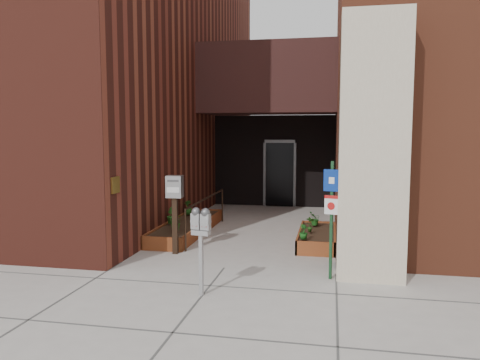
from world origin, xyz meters
The scene contains 15 objects.
ground centered at (0.00, 0.00, 0.00)m, with size 80.00×80.00×0.00m, color #9E9991.
architecture centered at (-0.18, 6.89, 4.98)m, with size 20.00×14.60×10.00m.
planter_left centered at (-1.55, 2.70, 0.13)m, with size 0.90×3.60×0.30m.
planter_right centered at (1.60, 2.20, 0.13)m, with size 0.80×2.20×0.30m.
handrail centered at (-1.05, 2.65, 0.75)m, with size 0.04×3.34×0.90m.
parking_meter centered at (-0.01, -1.45, 1.04)m, with size 0.31×0.17×1.35m.
sign_post centered at (1.90, -0.27, 1.22)m, with size 0.27×0.10×1.99m.
payment_dropbox centered at (-1.20, 0.80, 1.15)m, with size 0.33×0.26×1.59m.
shrub_left_a centered at (-1.45, 1.60, 0.48)m, with size 0.32×0.32×0.36m, color #285A19.
shrub_left_b centered at (-1.85, 2.33, 0.49)m, with size 0.21×0.21×0.39m, color #235F1B.
shrub_left_c centered at (-1.81, 3.58, 0.49)m, with size 0.21×0.21×0.37m, color #1F5718.
shrub_left_d centered at (-1.85, 3.72, 0.47)m, with size 0.18×0.18×0.34m, color #245E1B.
shrub_right_a centered at (1.35, 1.30, 0.45)m, with size 0.17×0.17×0.31m, color #185217.
shrub_right_b centered at (1.45, 2.02, 0.47)m, with size 0.18×0.18×0.34m, color #225518.
shrub_right_c centered at (1.53, 2.75, 0.46)m, with size 0.29×0.29×0.32m, color #1B5718.
Camera 1 is at (1.89, -8.07, 2.48)m, focal length 35.00 mm.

